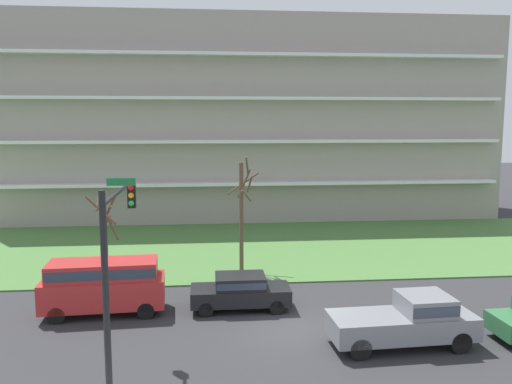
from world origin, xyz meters
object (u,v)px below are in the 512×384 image
object	(u,v)px
tree_left	(242,211)
pickup_gray_center_right	(408,320)
tree_far_left	(105,230)
van_red_center_left	(103,283)
sedan_black_near_right	(240,290)
traffic_signal_mast	(117,251)

from	to	relation	value
tree_left	pickup_gray_center_right	xyz separation A→B (m)	(5.46, -10.28, -2.44)
tree_far_left	van_red_center_left	bearing A→B (deg)	-80.82
van_red_center_left	tree_left	bearing A→B (deg)	-141.21
sedan_black_near_right	pickup_gray_center_right	bearing A→B (deg)	143.02
traffic_signal_mast	sedan_black_near_right	bearing A→B (deg)	60.06
pickup_gray_center_right	sedan_black_near_right	bearing A→B (deg)	140.13
pickup_gray_center_right	traffic_signal_mast	world-z (taller)	traffic_signal_mast
tree_left	pickup_gray_center_right	bearing A→B (deg)	-62.04
pickup_gray_center_right	traffic_signal_mast	size ratio (longest dim) A/B	0.83
traffic_signal_mast	van_red_center_left	bearing A→B (deg)	104.27
tree_far_left	van_red_center_left	size ratio (longest dim) A/B	0.87
tree_far_left	van_red_center_left	xyz separation A→B (m)	(0.96, -5.92, -1.11)
van_red_center_left	traffic_signal_mast	distance (m)	8.04
sedan_black_near_right	traffic_signal_mast	world-z (taller)	traffic_signal_mast
tree_far_left	traffic_signal_mast	size ratio (longest dim) A/B	0.70
tree_far_left	tree_left	world-z (taller)	tree_left
van_red_center_left	pickup_gray_center_right	distance (m)	12.73
tree_far_left	sedan_black_near_right	distance (m)	9.25
tree_left	van_red_center_left	distance (m)	8.91
van_red_center_left	sedan_black_near_right	bearing A→B (deg)	176.86
tree_far_left	tree_left	size ratio (longest dim) A/B	0.71
van_red_center_left	tree_far_left	bearing A→B (deg)	-83.96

